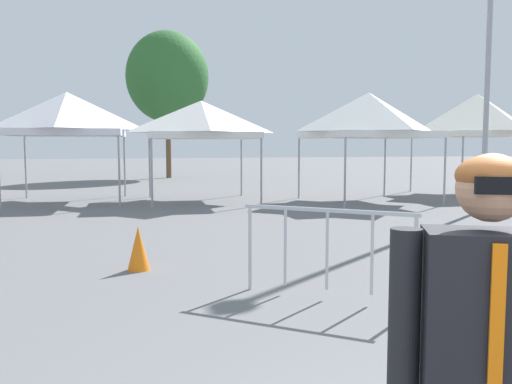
# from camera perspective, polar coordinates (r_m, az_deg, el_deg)

# --- Properties ---
(canopy_tent_left_of_center) EXTENTS (3.58, 3.58, 3.43)m
(canopy_tent_left_of_center) POSITION_cam_1_polar(r_m,az_deg,el_deg) (17.73, -19.51, 7.84)
(canopy_tent_left_of_center) COLOR #9E9EA3
(canopy_tent_left_of_center) RESTS_ON ground
(canopy_tent_far_right) EXTENTS (3.45, 3.45, 3.18)m
(canopy_tent_far_right) POSITION_cam_1_polar(r_m,az_deg,el_deg) (17.11, -5.88, 7.66)
(canopy_tent_far_right) COLOR #9E9EA3
(canopy_tent_far_right) RESTS_ON ground
(canopy_tent_behind_left) EXTENTS (3.71, 3.71, 3.42)m
(canopy_tent_behind_left) POSITION_cam_1_polar(r_m,az_deg,el_deg) (17.25, 11.90, 8.01)
(canopy_tent_behind_left) COLOR #9E9EA3
(canopy_tent_behind_left) RESTS_ON ground
(canopy_tent_behind_center) EXTENTS (3.49, 3.49, 3.62)m
(canopy_tent_behind_center) POSITION_cam_1_polar(r_m,az_deg,el_deg) (20.93, 22.51, 7.55)
(canopy_tent_behind_center) COLOR #9E9EA3
(canopy_tent_behind_center) RESTS_ON ground
(person_foreground) EXTENTS (0.60, 0.39, 1.78)m
(person_foreground) POSITION_cam_1_polar(r_m,az_deg,el_deg) (2.08, 23.18, -17.15)
(person_foreground) COLOR #33384C
(person_foreground) RESTS_ON ground
(light_pole_opposite_side) EXTENTS (0.36, 0.36, 9.95)m
(light_pole_opposite_side) POSITION_cam_1_polar(r_m,az_deg,el_deg) (16.24, 23.73, 18.01)
(light_pole_opposite_side) COLOR #9E9EA3
(light_pole_opposite_side) RESTS_ON ground
(tree_behind_tents_center) EXTENTS (4.40, 4.40, 7.83)m
(tree_behind_tents_center) POSITION_cam_1_polar(r_m,az_deg,el_deg) (29.59, -9.43, 12.01)
(tree_behind_tents_center) COLOR brown
(tree_behind_tents_center) RESTS_ON ground
(crowd_barrier_mid_lot) EXTENTS (1.66, 1.37, 1.08)m
(crowd_barrier_mid_lot) POSITION_cam_1_polar(r_m,az_deg,el_deg) (6.27, 7.62, -4.64)
(crowd_barrier_mid_lot) COLOR #B7BABF
(crowd_barrier_mid_lot) RESTS_ON ground
(traffic_cone_lot_center) EXTENTS (0.32, 0.32, 0.64)m
(traffic_cone_lot_center) POSITION_cam_1_polar(r_m,az_deg,el_deg) (7.91, -12.45, -5.89)
(traffic_cone_lot_center) COLOR orange
(traffic_cone_lot_center) RESTS_ON ground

